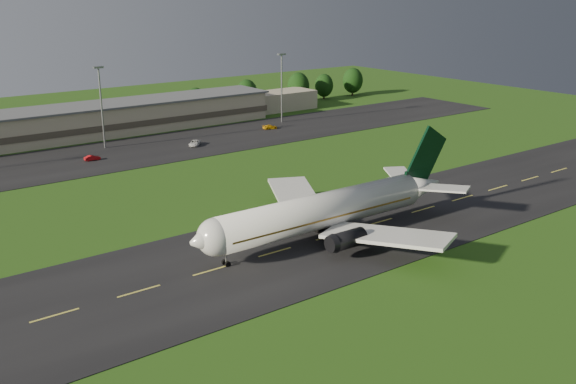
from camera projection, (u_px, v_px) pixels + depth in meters
ground at (275, 253)px, 96.83m from camera, size 360.00×360.00×0.00m
taxiway at (275, 252)px, 96.81m from camera, size 220.00×30.00×0.10m
apron at (98, 157)px, 151.79m from camera, size 260.00×30.00×0.10m
airliner at (326, 211)px, 101.07m from camera, size 51.25×42.18×15.57m
terminal at (86, 122)px, 172.72m from camera, size 145.00×16.00×8.40m
light_mast_centre at (101, 98)px, 156.94m from camera, size 2.40×1.20×20.35m
light_mast_east at (282, 80)px, 188.36m from camera, size 2.40×1.20×20.35m
tree_line at (186, 100)px, 200.08m from camera, size 194.11×9.00×10.53m
service_vehicle_b at (92, 158)px, 148.72m from camera, size 3.75×1.50×1.21m
service_vehicle_c at (195, 143)px, 162.93m from camera, size 4.90×5.07×1.34m
service_vehicle_d at (270, 127)px, 182.34m from camera, size 4.52×2.50×1.24m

